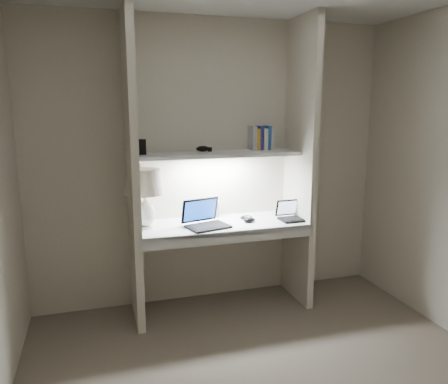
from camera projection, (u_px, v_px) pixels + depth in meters
name	position (u px, v px, depth m)	size (l,w,h in m)	color
back_wall	(212.00, 163.00, 3.90)	(3.20, 0.01, 2.50)	beige
alcove_panel_left	(132.00, 171.00, 3.44)	(0.06, 0.55, 2.50)	beige
alcove_panel_right	(300.00, 164.00, 3.85)	(0.06, 0.55, 2.50)	beige
desk	(221.00, 225.00, 3.74)	(1.40, 0.55, 0.04)	white
desk_apron	(230.00, 237.00, 3.50)	(1.46, 0.03, 0.10)	silver
shelf	(218.00, 154.00, 3.71)	(1.40, 0.36, 0.03)	silver
strip_light	(218.00, 157.00, 3.72)	(0.60, 0.04, 0.01)	white
table_lamp	(144.00, 189.00, 3.51)	(0.33, 0.33, 0.49)	white
laptop_main	(205.00, 220.00, 3.62)	(0.39, 0.36, 0.22)	black
laptop_netbook	(293.00, 215.00, 3.85)	(0.26, 0.23, 0.17)	black
speaker	(213.00, 209.00, 3.93)	(0.11, 0.07, 0.15)	silver
mouse	(249.00, 220.00, 3.75)	(0.11, 0.07, 0.04)	black
cable_coil	(247.00, 217.00, 3.91)	(0.10, 0.10, 0.01)	black
sticky_note	(146.00, 228.00, 3.58)	(0.06, 0.06, 0.00)	yellow
book_row	(261.00, 138.00, 3.92)	(0.20, 0.14, 0.21)	silver
shelf_box	(142.00, 147.00, 3.53)	(0.07, 0.05, 0.12)	black
shelf_gadget	(203.00, 149.00, 3.75)	(0.12, 0.08, 0.05)	black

